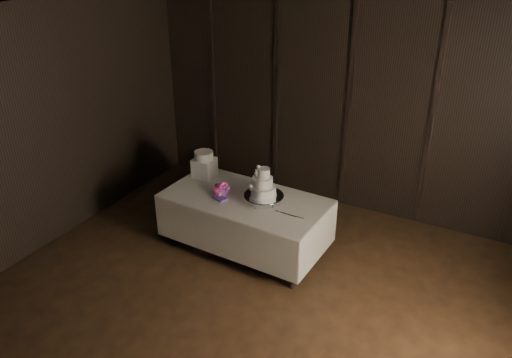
% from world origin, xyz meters
% --- Properties ---
extents(room, '(6.08, 7.08, 3.08)m').
position_xyz_m(room, '(0.00, 0.00, 1.50)').
color(room, black).
rests_on(room, ground).
extents(display_table, '(2.03, 1.12, 0.76)m').
position_xyz_m(display_table, '(-0.65, 1.75, 0.42)').
color(display_table, '#EFE6CE').
rests_on(display_table, ground).
extents(cake_stand, '(0.56, 0.56, 0.09)m').
position_xyz_m(cake_stand, '(-0.41, 1.77, 0.81)').
color(cake_stand, silver).
rests_on(cake_stand, display_table).
extents(wedding_cake, '(0.33, 0.29, 0.35)m').
position_xyz_m(wedding_cake, '(-0.43, 1.75, 0.99)').
color(wedding_cake, white).
rests_on(wedding_cake, cake_stand).
extents(bouquet, '(0.41, 0.47, 0.19)m').
position_xyz_m(bouquet, '(-0.95, 1.69, 0.82)').
color(bouquet, '#E45465').
rests_on(bouquet, display_table).
extents(box_pedestal, '(0.27, 0.27, 0.25)m').
position_xyz_m(box_pedestal, '(-1.42, 2.02, 0.89)').
color(box_pedestal, white).
rests_on(box_pedestal, display_table).
extents(small_cake, '(0.26, 0.26, 0.10)m').
position_xyz_m(small_cake, '(-1.42, 2.02, 1.06)').
color(small_cake, white).
rests_on(small_cake, box_pedestal).
extents(cake_knife, '(0.37, 0.04, 0.01)m').
position_xyz_m(cake_knife, '(-0.04, 1.63, 0.77)').
color(cake_knife, silver).
rests_on(cake_knife, display_table).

